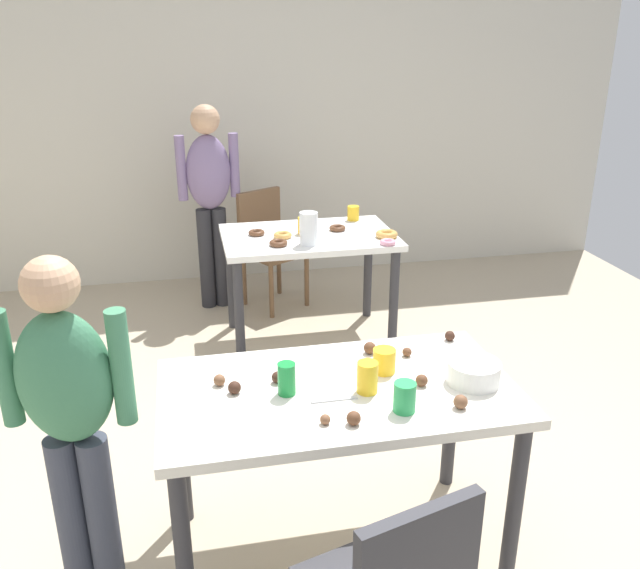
% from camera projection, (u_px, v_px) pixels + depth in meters
% --- Properties ---
extents(ground_plane, '(6.40, 6.40, 0.00)m').
position_uv_depth(ground_plane, '(336.00, 517.00, 2.90)').
color(ground_plane, tan).
extents(wall_back, '(6.40, 0.10, 2.60)m').
position_uv_depth(wall_back, '(247.00, 121.00, 5.35)').
color(wall_back, beige).
rests_on(wall_back, ground_plane).
extents(dining_table_near, '(1.32, 0.73, 0.75)m').
position_uv_depth(dining_table_near, '(338.00, 410.00, 2.50)').
color(dining_table_near, silver).
rests_on(dining_table_near, ground_plane).
extents(dining_table_far, '(1.11, 0.73, 0.75)m').
position_uv_depth(dining_table_far, '(309.00, 250.00, 4.33)').
color(dining_table_far, white).
rests_on(dining_table_far, ground_plane).
extents(chair_far_table, '(0.55, 0.55, 0.87)m').
position_uv_depth(chair_far_table, '(268.00, 241.00, 5.00)').
color(chair_far_table, brown).
rests_on(chair_far_table, ground_plane).
extents(person_girl_near, '(0.46, 0.26, 1.35)m').
position_uv_depth(person_girl_near, '(70.00, 411.00, 2.23)').
color(person_girl_near, '#383D4C').
rests_on(person_girl_near, ground_plane).
extents(person_adult_far, '(0.45, 0.23, 1.51)m').
position_uv_depth(person_adult_far, '(209.00, 190.00, 4.80)').
color(person_adult_far, '#28282D').
rests_on(person_adult_far, ground_plane).
extents(mixing_bowl, '(0.20, 0.20, 0.08)m').
position_uv_depth(mixing_bowl, '(474.00, 372.00, 2.49)').
color(mixing_bowl, white).
rests_on(mixing_bowl, dining_table_near).
extents(soda_can, '(0.07, 0.07, 0.12)m').
position_uv_depth(soda_can, '(287.00, 379.00, 2.40)').
color(soda_can, '#198438').
rests_on(soda_can, dining_table_near).
extents(fork_near, '(0.17, 0.02, 0.01)m').
position_uv_depth(fork_near, '(334.00, 400.00, 2.38)').
color(fork_near, silver).
rests_on(fork_near, dining_table_near).
extents(cup_near_0, '(0.09, 0.09, 0.10)m').
position_uv_depth(cup_near_0, '(384.00, 361.00, 2.56)').
color(cup_near_0, yellow).
rests_on(cup_near_0, dining_table_near).
extents(cup_near_1, '(0.08, 0.08, 0.12)m').
position_uv_depth(cup_near_1, '(367.00, 377.00, 2.42)').
color(cup_near_1, yellow).
rests_on(cup_near_1, dining_table_near).
extents(cup_near_2, '(0.08, 0.08, 0.11)m').
position_uv_depth(cup_near_2, '(405.00, 397.00, 2.30)').
color(cup_near_2, green).
rests_on(cup_near_2, dining_table_near).
extents(cake_ball_0, '(0.04, 0.04, 0.04)m').
position_uv_depth(cake_ball_0, '(407.00, 352.00, 2.69)').
color(cake_ball_0, brown).
rests_on(cake_ball_0, dining_table_near).
extents(cake_ball_1, '(0.04, 0.04, 0.04)m').
position_uv_depth(cake_ball_1, '(219.00, 380.00, 2.47)').
color(cake_ball_1, brown).
rests_on(cake_ball_1, dining_table_near).
extents(cake_ball_2, '(0.05, 0.05, 0.05)m').
position_uv_depth(cake_ball_2, '(422.00, 380.00, 2.47)').
color(cake_ball_2, brown).
rests_on(cake_ball_2, dining_table_near).
extents(cake_ball_3, '(0.05, 0.05, 0.05)m').
position_uv_depth(cake_ball_3, '(278.00, 377.00, 2.49)').
color(cake_ball_3, '#3D2319').
rests_on(cake_ball_3, dining_table_near).
extents(cake_ball_4, '(0.04, 0.04, 0.04)m').
position_uv_depth(cake_ball_4, '(450.00, 336.00, 2.83)').
color(cake_ball_4, '#3D2319').
rests_on(cake_ball_4, dining_table_near).
extents(cake_ball_5, '(0.04, 0.04, 0.04)m').
position_uv_depth(cake_ball_5, '(325.00, 419.00, 2.23)').
color(cake_ball_5, brown).
rests_on(cake_ball_5, dining_table_near).
extents(cake_ball_6, '(0.05, 0.05, 0.05)m').
position_uv_depth(cake_ball_6, '(461.00, 402.00, 2.32)').
color(cake_ball_6, brown).
rests_on(cake_ball_6, dining_table_near).
extents(cake_ball_7, '(0.05, 0.05, 0.05)m').
position_uv_depth(cake_ball_7, '(234.00, 388.00, 2.42)').
color(cake_ball_7, '#3D2319').
rests_on(cake_ball_7, dining_table_near).
extents(cake_ball_8, '(0.05, 0.05, 0.05)m').
position_uv_depth(cake_ball_8, '(354.00, 418.00, 2.23)').
color(cake_ball_8, brown).
rests_on(cake_ball_8, dining_table_near).
extents(cake_ball_9, '(0.05, 0.05, 0.05)m').
position_uv_depth(cake_ball_9, '(370.00, 348.00, 2.71)').
color(cake_ball_9, brown).
rests_on(cake_ball_9, dining_table_near).
extents(pitcher_far, '(0.11, 0.11, 0.20)m').
position_uv_depth(pitcher_far, '(309.00, 229.00, 4.06)').
color(pitcher_far, white).
rests_on(pitcher_far, dining_table_far).
extents(cup_far_0, '(0.08, 0.08, 0.10)m').
position_uv_depth(cup_far_0, '(353.00, 213.00, 4.59)').
color(cup_far_0, yellow).
rests_on(cup_far_0, dining_table_far).
extents(cup_far_1, '(0.07, 0.07, 0.11)m').
position_uv_depth(cup_far_1, '(303.00, 225.00, 4.29)').
color(cup_far_1, yellow).
rests_on(cup_far_1, dining_table_far).
extents(donut_far_0, '(0.10, 0.10, 0.03)m').
position_uv_depth(donut_far_0, '(388.00, 242.00, 4.09)').
color(donut_far_0, pink).
rests_on(donut_far_0, dining_table_far).
extents(donut_far_1, '(0.11, 0.11, 0.03)m').
position_uv_depth(donut_far_1, '(257.00, 233.00, 4.27)').
color(donut_far_1, brown).
rests_on(donut_far_1, dining_table_far).
extents(donut_far_2, '(0.11, 0.11, 0.03)m').
position_uv_depth(donut_far_2, '(278.00, 243.00, 4.06)').
color(donut_far_2, brown).
rests_on(donut_far_2, dining_table_far).
extents(donut_far_3, '(0.11, 0.11, 0.03)m').
position_uv_depth(donut_far_3, '(337.00, 228.00, 4.37)').
color(donut_far_3, brown).
rests_on(donut_far_3, dining_table_far).
extents(donut_far_4, '(0.14, 0.14, 0.04)m').
position_uv_depth(donut_far_4, '(387.00, 234.00, 4.22)').
color(donut_far_4, gold).
rests_on(donut_far_4, dining_table_far).
extents(donut_far_5, '(0.12, 0.12, 0.03)m').
position_uv_depth(donut_far_5, '(283.00, 235.00, 4.22)').
color(donut_far_5, gold).
rests_on(donut_far_5, dining_table_far).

